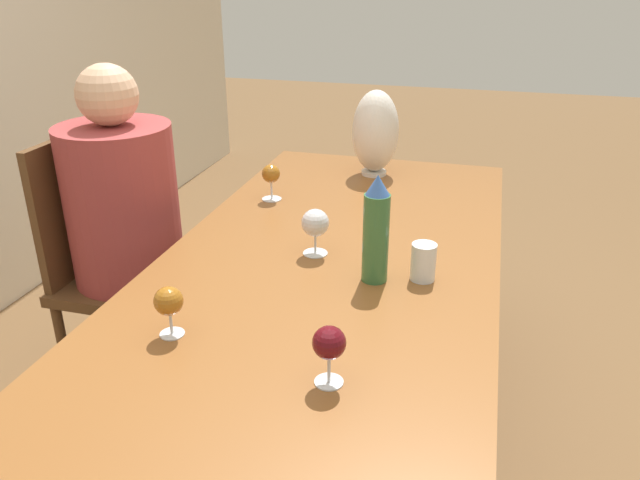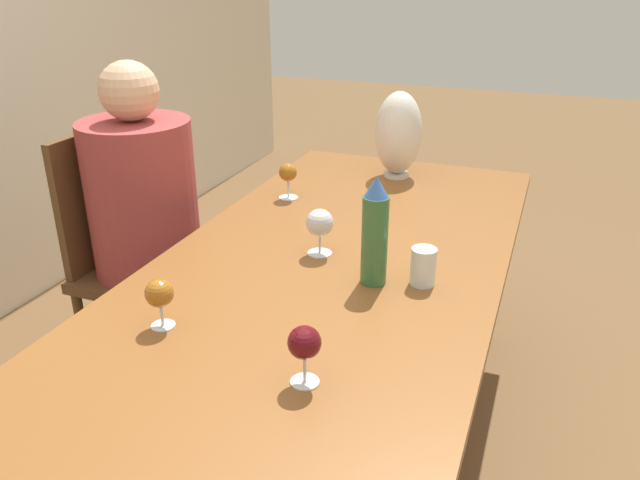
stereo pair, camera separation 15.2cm
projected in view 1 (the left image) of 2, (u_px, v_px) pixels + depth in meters
The scene contains 10 objects.
dining_table at pixel (303, 325), 1.58m from camera, with size 2.57×0.95×0.72m.
water_bottle at pixel (376, 231), 1.61m from camera, with size 0.07×0.07×0.29m.
water_tumbler at pixel (423, 262), 1.65m from camera, with size 0.07×0.07×0.10m.
vase at pixel (375, 132), 2.42m from camera, with size 0.18×0.18×0.33m.
wine_glass_0 at pixel (315, 224), 1.77m from camera, with size 0.08×0.08×0.14m.
wine_glass_1 at pixel (329, 344), 1.22m from camera, with size 0.07×0.07×0.13m.
wine_glass_2 at pixel (271, 175), 2.19m from camera, with size 0.07×0.07×0.13m.
wine_glass_3 at pixel (169, 302), 1.39m from camera, with size 0.07×0.07×0.12m.
chair_far at pixel (112, 262), 2.23m from camera, with size 0.44×0.44×0.96m.
person_far at pixel (130, 232), 2.15m from camera, with size 0.38×0.38×1.21m.
Camera 1 is at (-1.29, -0.40, 1.50)m, focal length 35.00 mm.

